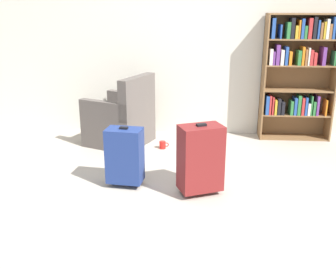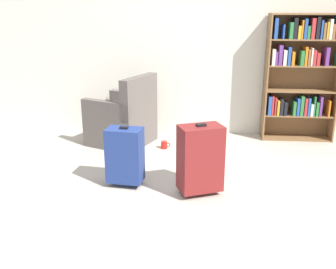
# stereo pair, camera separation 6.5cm
# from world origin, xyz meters

# --- Properties ---
(ground_plane) EXTENTS (9.99, 9.99, 0.00)m
(ground_plane) POSITION_xyz_m (0.00, 0.00, 0.00)
(ground_plane) COLOR #B2A899
(back_wall) EXTENTS (5.71, 0.10, 2.60)m
(back_wall) POSITION_xyz_m (0.00, 2.24, 1.30)
(back_wall) COLOR beige
(back_wall) RESTS_ON ground
(bookshelf) EXTENTS (0.92, 0.28, 1.64)m
(bookshelf) POSITION_xyz_m (1.56, 2.04, 0.91)
(bookshelf) COLOR brown
(bookshelf) RESTS_ON ground
(armchair) EXTENTS (0.92, 0.92, 0.90)m
(armchair) POSITION_xyz_m (-0.71, 1.64, 0.32)
(armchair) COLOR #59514C
(armchair) RESTS_ON ground
(mug) EXTENTS (0.12, 0.08, 0.10)m
(mug) POSITION_xyz_m (-0.16, 1.47, 0.05)
(mug) COLOR red
(mug) RESTS_ON ground
(suitcase_dark_red) EXTENTS (0.46, 0.38, 0.70)m
(suitcase_dark_red) POSITION_xyz_m (0.29, 0.25, 0.36)
(suitcase_dark_red) COLOR maroon
(suitcase_dark_red) RESTS_ON ground
(suitcase_navy_blue) EXTENTS (0.37, 0.26, 0.61)m
(suitcase_navy_blue) POSITION_xyz_m (-0.45, 0.37, 0.32)
(suitcase_navy_blue) COLOR navy
(suitcase_navy_blue) RESTS_ON ground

